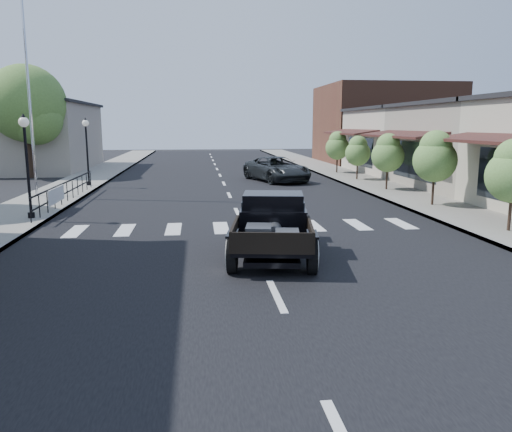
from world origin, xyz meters
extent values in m
plane|color=black|center=(0.00, 0.00, 0.00)|extent=(120.00, 120.00, 0.00)
cube|color=black|center=(0.00, 15.00, 0.01)|extent=(14.00, 80.00, 0.02)
cube|color=gray|center=(-8.50, 15.00, 0.07)|extent=(3.00, 80.00, 0.15)
cube|color=gray|center=(8.50, 15.00, 0.07)|extent=(3.00, 80.00, 0.15)
cube|color=#A89E8D|center=(-15.00, 28.00, 2.50)|extent=(10.00, 12.00, 5.00)
cube|color=gray|center=(15.00, 13.00, 2.25)|extent=(10.00, 9.00, 4.50)
cube|color=beige|center=(15.00, 22.00, 2.25)|extent=(10.00, 9.00, 4.50)
cube|color=brown|center=(15.50, 32.00, 3.50)|extent=(11.00, 10.00, 7.00)
cylinder|color=silver|center=(-9.20, 12.00, 6.65)|extent=(0.12, 0.12, 13.01)
imported|color=black|center=(3.35, 17.97, 0.76)|extent=(4.07, 5.96, 1.52)
camera|label=1|loc=(-1.57, -12.67, 3.49)|focal=35.00mm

